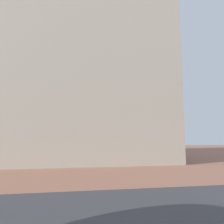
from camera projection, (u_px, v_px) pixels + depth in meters
ground_plane at (111, 203)px, 9.82m from camera, size 120.00×120.00×0.00m
street_asphalt_strip at (115, 212)px, 8.67m from camera, size 120.00×7.16×0.00m
landmark_building at (66, 76)px, 28.86m from camera, size 27.82×14.88×34.52m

